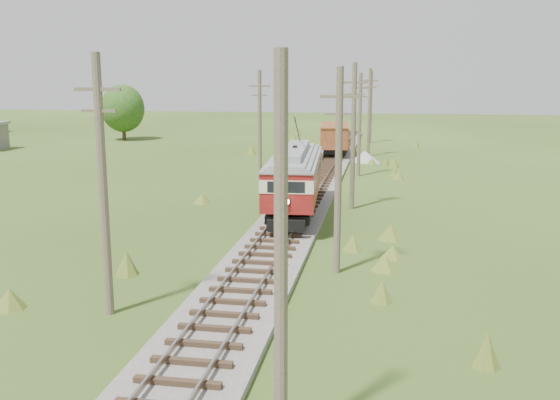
# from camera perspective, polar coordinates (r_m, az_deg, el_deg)

# --- Properties ---
(railbed_main) EXTENTS (3.60, 96.00, 0.57)m
(railbed_main) POSITION_cam_1_polar(r_m,az_deg,el_deg) (42.55, 2.50, 0.45)
(railbed_main) COLOR #605B54
(railbed_main) RESTS_ON ground
(streetcar) EXTENTS (3.55, 11.89, 5.38)m
(streetcar) POSITION_cam_1_polar(r_m,az_deg,el_deg) (36.44, 1.37, 2.34)
(streetcar) COLOR black
(streetcar) RESTS_ON ground
(gondola) EXTENTS (3.33, 8.42, 2.73)m
(gondola) POSITION_cam_1_polar(r_m,az_deg,el_deg) (63.88, 5.01, 5.77)
(gondola) COLOR black
(gondola) RESTS_ON ground
(gravel_pile) EXTENTS (2.94, 3.12, 1.07)m
(gravel_pile) POSITION_cam_1_polar(r_m,az_deg,el_deg) (60.58, 7.86, 3.93)
(gravel_pile) COLOR gray
(gravel_pile) RESTS_ON ground
(utility_pole_r_1) EXTENTS (0.30, 0.30, 8.80)m
(utility_pole_r_1) POSITION_cam_1_polar(r_m,az_deg,el_deg) (13.21, 0.08, -5.67)
(utility_pole_r_1) COLOR brown
(utility_pole_r_1) RESTS_ON ground
(utility_pole_r_2) EXTENTS (1.60, 0.30, 8.60)m
(utility_pole_r_2) POSITION_cam_1_polar(r_m,az_deg,el_deg) (25.81, 5.36, 2.77)
(utility_pole_r_2) COLOR brown
(utility_pole_r_2) RESTS_ON ground
(utility_pole_r_3) EXTENTS (1.60, 0.30, 9.00)m
(utility_pole_r_3) POSITION_cam_1_polar(r_m,az_deg,el_deg) (38.67, 6.72, 5.92)
(utility_pole_r_3) COLOR brown
(utility_pole_r_3) RESTS_ON ground
(utility_pole_r_4) EXTENTS (1.60, 0.30, 8.40)m
(utility_pole_r_4) POSITION_cam_1_polar(r_m,az_deg,el_deg) (51.65, 7.28, 6.93)
(utility_pole_r_4) COLOR brown
(utility_pole_r_4) RESTS_ON ground
(utility_pole_r_5) EXTENTS (1.60, 0.30, 8.90)m
(utility_pole_r_5) POSITION_cam_1_polar(r_m,az_deg,el_deg) (64.58, 8.17, 8.02)
(utility_pole_r_5) COLOR brown
(utility_pole_r_5) RESTS_ON ground
(utility_pole_r_6) EXTENTS (1.60, 0.30, 8.70)m
(utility_pole_r_6) POSITION_cam_1_polar(r_m,az_deg,el_deg) (77.57, 8.31, 8.49)
(utility_pole_r_6) COLOR brown
(utility_pole_r_6) RESTS_ON ground
(utility_pole_l_a) EXTENTS (1.60, 0.30, 9.00)m
(utility_pole_l_a) POSITION_cam_1_polar(r_m,az_deg,el_deg) (21.91, -15.89, 1.38)
(utility_pole_l_a) COLOR brown
(utility_pole_l_a) RESTS_ON ground
(utility_pole_l_b) EXTENTS (1.60, 0.30, 8.60)m
(utility_pole_l_b) POSITION_cam_1_polar(r_m,az_deg,el_deg) (48.58, -1.86, 6.86)
(utility_pole_l_b) COLOR brown
(utility_pole_l_b) RESTS_ON ground
(tree_mid_a) EXTENTS (5.46, 5.46, 7.03)m
(tree_mid_a) POSITION_cam_1_polar(r_m,az_deg,el_deg) (82.54, -14.17, 8.12)
(tree_mid_a) COLOR #38281C
(tree_mid_a) RESTS_ON ground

